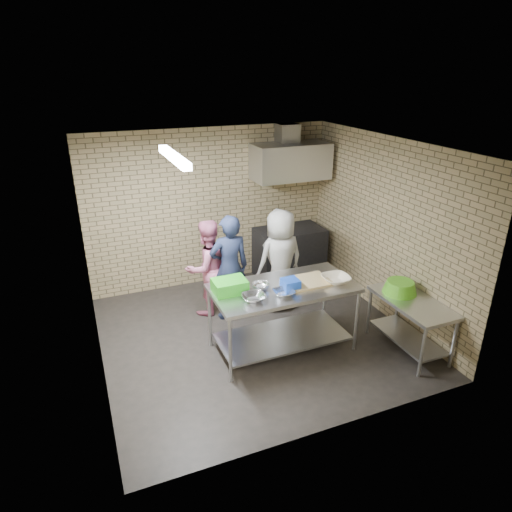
{
  "coord_description": "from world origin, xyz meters",
  "views": [
    {
      "loc": [
        -2.11,
        -5.19,
        3.62
      ],
      "look_at": [
        0.1,
        0.2,
        1.15
      ],
      "focal_mm": 31.84,
      "sensor_mm": 36.0,
      "label": 1
    }
  ],
  "objects_px": {
    "green_crate": "(230,286)",
    "woman_pink": "(207,268)",
    "man_navy": "(229,268)",
    "bottle_green": "(309,162)",
    "prep_table": "(283,318)",
    "stove": "(289,252)",
    "woman_white": "(280,260)",
    "green_basin": "(400,287)",
    "side_counter": "(409,325)",
    "blue_tub": "(290,284)",
    "bottle_red": "(288,163)"
  },
  "relations": [
    {
      "from": "green_crate",
      "to": "woman_pink",
      "type": "distance_m",
      "value": 1.25
    },
    {
      "from": "man_navy",
      "to": "bottle_green",
      "type": "bearing_deg",
      "value": -144.97
    },
    {
      "from": "prep_table",
      "to": "stove",
      "type": "distance_m",
      "value": 2.36
    },
    {
      "from": "woman_white",
      "to": "green_basin",
      "type": "bearing_deg",
      "value": 119.12
    },
    {
      "from": "stove",
      "to": "woman_pink",
      "type": "distance_m",
      "value": 1.93
    },
    {
      "from": "green_basin",
      "to": "side_counter",
      "type": "bearing_deg",
      "value": -85.43
    },
    {
      "from": "prep_table",
      "to": "side_counter",
      "type": "bearing_deg",
      "value": -23.19
    },
    {
      "from": "bottle_green",
      "to": "blue_tub",
      "type": "bearing_deg",
      "value": -122.17
    },
    {
      "from": "side_counter",
      "to": "blue_tub",
      "type": "relative_size",
      "value": 5.72
    },
    {
      "from": "bottle_red",
      "to": "woman_pink",
      "type": "bearing_deg",
      "value": -151.72
    },
    {
      "from": "green_crate",
      "to": "green_basin",
      "type": "bearing_deg",
      "value": -13.56
    },
    {
      "from": "stove",
      "to": "bottle_red",
      "type": "bearing_deg",
      "value": 78.23
    },
    {
      "from": "green_crate",
      "to": "blue_tub",
      "type": "bearing_deg",
      "value": -16.35
    },
    {
      "from": "green_crate",
      "to": "blue_tub",
      "type": "distance_m",
      "value": 0.78
    },
    {
      "from": "green_basin",
      "to": "green_crate",
      "type": "bearing_deg",
      "value": 166.44
    },
    {
      "from": "bottle_red",
      "to": "bottle_green",
      "type": "bearing_deg",
      "value": 0.0
    },
    {
      "from": "woman_pink",
      "to": "man_navy",
      "type": "bearing_deg",
      "value": 117.35
    },
    {
      "from": "green_crate",
      "to": "bottle_red",
      "type": "bearing_deg",
      "value": 49.6
    },
    {
      "from": "stove",
      "to": "green_crate",
      "type": "height_order",
      "value": "green_crate"
    },
    {
      "from": "woman_pink",
      "to": "blue_tub",
      "type": "bearing_deg",
      "value": 99.01
    },
    {
      "from": "green_basin",
      "to": "bottle_green",
      "type": "xyz_separation_m",
      "value": [
        0.02,
        2.74,
        1.18
      ]
    },
    {
      "from": "bottle_green",
      "to": "woman_pink",
      "type": "distance_m",
      "value": 2.72
    },
    {
      "from": "side_counter",
      "to": "woman_pink",
      "type": "relative_size",
      "value": 0.79
    },
    {
      "from": "green_crate",
      "to": "green_basin",
      "type": "relative_size",
      "value": 0.91
    },
    {
      "from": "side_counter",
      "to": "bottle_green",
      "type": "height_order",
      "value": "bottle_green"
    },
    {
      "from": "side_counter",
      "to": "bottle_red",
      "type": "xyz_separation_m",
      "value": [
        -0.4,
        2.99,
        1.65
      ]
    },
    {
      "from": "woman_pink",
      "to": "woman_white",
      "type": "relative_size",
      "value": 0.93
    },
    {
      "from": "side_counter",
      "to": "green_basin",
      "type": "relative_size",
      "value": 2.61
    },
    {
      "from": "side_counter",
      "to": "woman_pink",
      "type": "height_order",
      "value": "woman_pink"
    },
    {
      "from": "green_crate",
      "to": "green_basin",
      "type": "xyz_separation_m",
      "value": [
        2.25,
        -0.54,
        -0.19
      ]
    },
    {
      "from": "blue_tub",
      "to": "green_basin",
      "type": "bearing_deg",
      "value": -12.14
    },
    {
      "from": "side_counter",
      "to": "green_basin",
      "type": "distance_m",
      "value": 0.52
    },
    {
      "from": "bottle_red",
      "to": "woman_white",
      "type": "bearing_deg",
      "value": -119.72
    },
    {
      "from": "stove",
      "to": "blue_tub",
      "type": "distance_m",
      "value": 2.49
    },
    {
      "from": "stove",
      "to": "green_basin",
      "type": "bearing_deg",
      "value": -80.24
    },
    {
      "from": "blue_tub",
      "to": "man_navy",
      "type": "xyz_separation_m",
      "value": [
        -0.43,
        1.17,
        -0.19
      ]
    },
    {
      "from": "green_crate",
      "to": "prep_table",
      "type": "bearing_deg",
      "value": -9.73
    },
    {
      "from": "bottle_red",
      "to": "green_crate",
      "type": "bearing_deg",
      "value": -130.4
    },
    {
      "from": "side_counter",
      "to": "woman_pink",
      "type": "distance_m",
      "value": 3.02
    },
    {
      "from": "green_crate",
      "to": "blue_tub",
      "type": "height_order",
      "value": "green_crate"
    },
    {
      "from": "side_counter",
      "to": "woman_white",
      "type": "height_order",
      "value": "woman_white"
    },
    {
      "from": "blue_tub",
      "to": "bottle_red",
      "type": "xyz_separation_m",
      "value": [
        1.12,
        2.42,
        1.02
      ]
    },
    {
      "from": "stove",
      "to": "man_navy",
      "type": "xyz_separation_m",
      "value": [
        -1.5,
        -1.01,
        0.37
      ]
    },
    {
      "from": "prep_table",
      "to": "bottle_red",
      "type": "distance_m",
      "value": 3.03
    },
    {
      "from": "bottle_red",
      "to": "bottle_green",
      "type": "xyz_separation_m",
      "value": [
        0.4,
        0.0,
        -0.01
      ]
    },
    {
      "from": "prep_table",
      "to": "side_counter",
      "type": "xyz_separation_m",
      "value": [
        1.57,
        -0.67,
        -0.1
      ]
    },
    {
      "from": "man_navy",
      "to": "woman_pink",
      "type": "distance_m",
      "value": 0.39
    },
    {
      "from": "prep_table",
      "to": "man_navy",
      "type": "height_order",
      "value": "man_navy"
    },
    {
      "from": "green_basin",
      "to": "woman_pink",
      "type": "distance_m",
      "value": 2.81
    },
    {
      "from": "bottle_red",
      "to": "woman_pink",
      "type": "distance_m",
      "value": 2.42
    }
  ]
}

